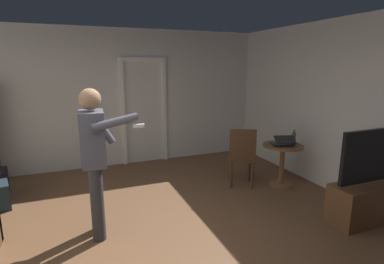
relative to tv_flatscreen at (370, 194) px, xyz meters
name	(u,v)px	position (x,y,z in m)	size (l,w,h in m)	color
ground_plane	(145,255)	(-2.87, 0.35, -0.36)	(6.98, 6.98, 0.00)	brown
wall_back	(104,99)	(-2.87, 3.58, 0.98)	(6.59, 0.12, 2.68)	beige
wall_right	(374,113)	(0.36, 0.35, 0.98)	(0.12, 6.58, 2.68)	beige
doorway_frame	(144,104)	(-2.11, 3.50, 0.86)	(0.93, 0.08, 2.13)	white
tv_flatscreen	(370,194)	(0.00, 0.00, 0.00)	(1.15, 0.40, 1.23)	brown
side_table	(282,158)	(-0.30, 1.38, 0.11)	(0.65, 0.65, 0.70)	brown
laptop	(283,143)	(-0.34, 1.34, 0.39)	(0.40, 0.40, 0.17)	black
bottle_on_table	(294,139)	(-0.16, 1.30, 0.45)	(0.06, 0.06, 0.26)	#3D3F2C
wooden_chair	(242,155)	(-0.95, 1.60, 0.19)	(0.56, 0.56, 0.99)	#4C331E
person_blue_shirt	(95,154)	(-3.27, 0.95, 0.64)	(0.67, 0.57, 1.74)	#333338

